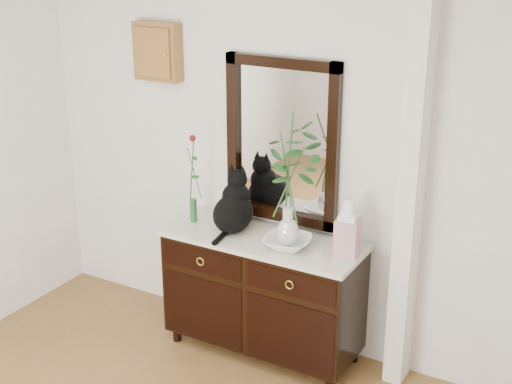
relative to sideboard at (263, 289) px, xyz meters
The scene contains 10 objects.
wall_back 0.92m from the sideboard, 111.80° to the left, with size 3.60×0.04×2.70m, color white.
pilaster 1.27m from the sideboard, 10.70° to the left, with size 0.12×0.20×2.70m, color white.
sideboard is the anchor object (origin of this frame).
wall_mirror 0.99m from the sideboard, 90.00° to the left, with size 0.80×0.06×1.10m.
key_cabinet 1.77m from the sideboard, 167.54° to the left, with size 0.35×0.10×0.40m, color brown.
cat 0.63m from the sideboard, behind, with size 0.29×0.36×0.41m, color black, non-canonical shape.
lotus_bowl 0.47m from the sideboard, 16.60° to the right, with size 0.30×0.30×0.07m, color silver.
vase_branches 0.86m from the sideboard, 16.60° to the right, with size 0.42×0.42×0.88m, color silver, non-canonical shape.
bud_vase_rose 0.88m from the sideboard, behind, with size 0.08×0.08×0.63m, color #255D2B, non-canonical shape.
ginger_jar 0.80m from the sideboard, ahead, with size 0.14×0.14×0.38m, color white, non-canonical shape.
Camera 1 is at (2.15, -1.98, 2.74)m, focal length 50.00 mm.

